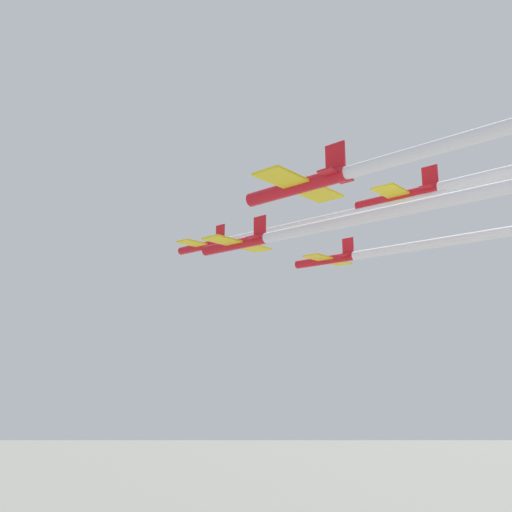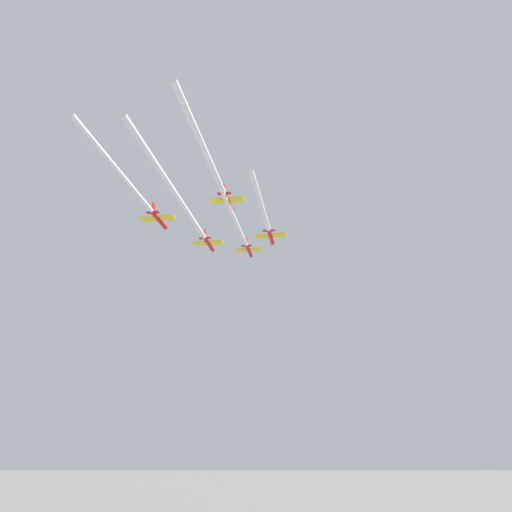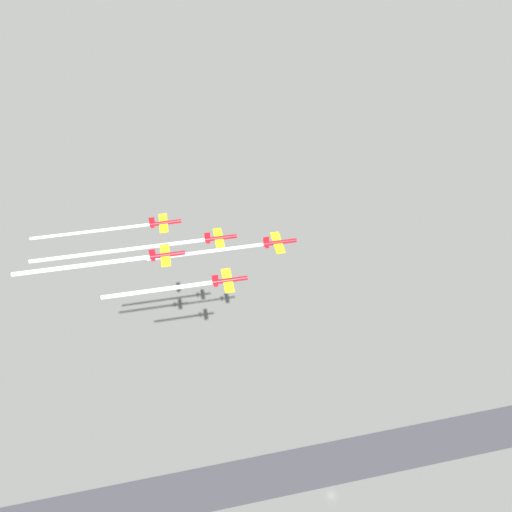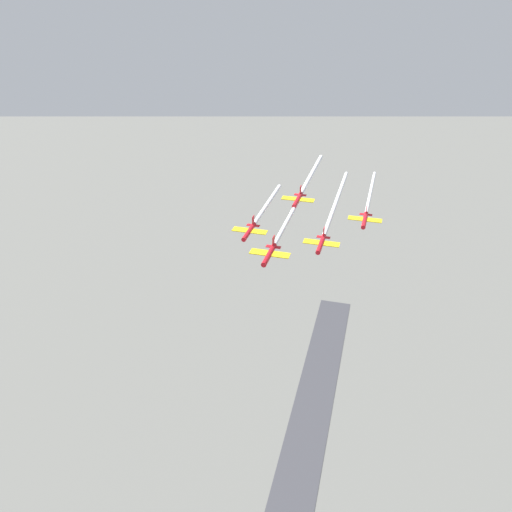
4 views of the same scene
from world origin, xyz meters
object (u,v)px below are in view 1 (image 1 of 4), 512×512
Objects in this scene: jet_0 at (203,246)px; jet_1 at (236,244)px; jet_2 at (326,260)px; jet_3 at (298,186)px; jet_4 at (399,197)px.

jet_1 is (-13.33, 14.95, -4.20)m from jet_0.
jet_1 is at bearing -180.00° from jet_2.
jet_3 is (-13.33, 14.95, 0.76)m from jet_1.
jet_4 is (-6.21, -19.34, 4.16)m from jet_3.
jet_3 is 20.73m from jet_4.
jet_0 reaches higher than jet_2.
jet_4 is (-32.88, 10.56, 0.72)m from jet_0.
jet_4 is at bearing -59.53° from jet_1.
jet_2 is at bearing 29.54° from jet_3.
jet_4 is at bearing -120.47° from jet_2.
jet_0 reaches higher than jet_1.
jet_2 is at bearing 0.00° from jet_1.
jet_1 is 1.00× the size of jet_3.
jet_0 is at bearing 59.53° from jet_1.
jet_0 is at bearing 59.53° from jet_3.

